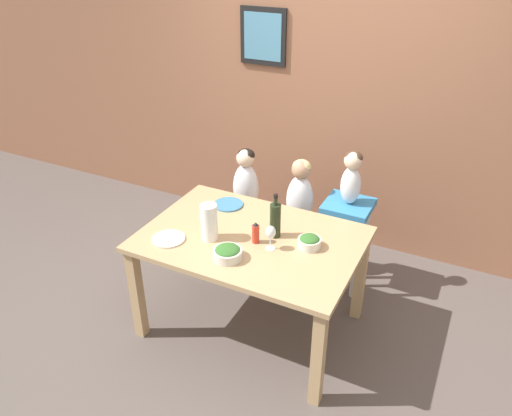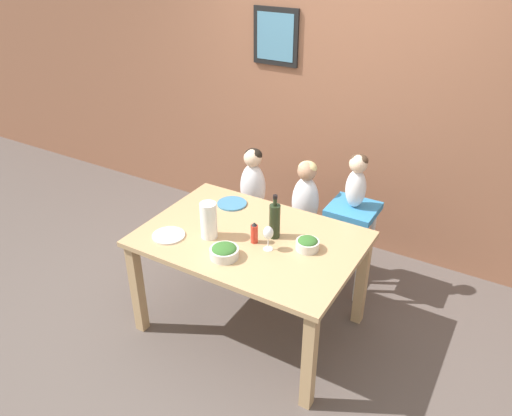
# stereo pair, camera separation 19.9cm
# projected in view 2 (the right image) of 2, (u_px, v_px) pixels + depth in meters

# --- Properties ---
(ground_plane) EXTENTS (14.00, 14.00, 0.00)m
(ground_plane) POSITION_uv_depth(u_px,v_px,m) (251.00, 323.00, 3.62)
(ground_plane) COLOR #564C47
(wall_back) EXTENTS (10.00, 0.09, 2.70)m
(wall_back) POSITION_uv_depth(u_px,v_px,m) (342.00, 91.00, 4.02)
(wall_back) COLOR #8E5B42
(wall_back) RESTS_ON ground_plane
(dining_table) EXTENTS (1.41, 0.98, 0.75)m
(dining_table) POSITION_uv_depth(u_px,v_px,m) (250.00, 250.00, 3.30)
(dining_table) COLOR tan
(dining_table) RESTS_ON ground_plane
(chair_far_left) EXTENTS (0.41, 0.40, 0.45)m
(chair_far_left) POSITION_uv_depth(u_px,v_px,m) (253.00, 217.00, 4.18)
(chair_far_left) COLOR silver
(chair_far_left) RESTS_ON ground_plane
(chair_far_center) EXTENTS (0.41, 0.40, 0.45)m
(chair_far_center) POSITION_uv_depth(u_px,v_px,m) (304.00, 233.00, 3.97)
(chair_far_center) COLOR silver
(chair_far_center) RESTS_ON ground_plane
(chair_right_highchair) EXTENTS (0.35, 0.34, 0.73)m
(chair_right_highchair) POSITION_uv_depth(u_px,v_px,m) (352.00, 225.00, 3.71)
(chair_right_highchair) COLOR silver
(chair_right_highchair) RESTS_ON ground_plane
(person_child_left) EXTENTS (0.21, 0.19, 0.54)m
(person_child_left) POSITION_uv_depth(u_px,v_px,m) (253.00, 181.00, 4.01)
(person_child_left) COLOR silver
(person_child_left) RESTS_ON chair_far_left
(person_child_center) EXTENTS (0.21, 0.19, 0.54)m
(person_child_center) POSITION_uv_depth(u_px,v_px,m) (306.00, 195.00, 3.81)
(person_child_center) COLOR silver
(person_child_center) RESTS_ON chair_far_center
(person_baby_right) EXTENTS (0.15, 0.13, 0.41)m
(person_baby_right) POSITION_uv_depth(u_px,v_px,m) (357.00, 178.00, 3.52)
(person_baby_right) COLOR silver
(person_baby_right) RESTS_ON chair_right_highchair
(wine_bottle) EXTENTS (0.07, 0.07, 0.31)m
(wine_bottle) POSITION_uv_depth(u_px,v_px,m) (275.00, 220.00, 3.19)
(wine_bottle) COLOR #232D19
(wine_bottle) RESTS_ON dining_table
(paper_towel_roll) EXTENTS (0.11, 0.11, 0.25)m
(paper_towel_roll) POSITION_uv_depth(u_px,v_px,m) (209.00, 220.00, 3.19)
(paper_towel_roll) COLOR white
(paper_towel_roll) RESTS_ON dining_table
(wine_glass_near) EXTENTS (0.06, 0.06, 0.17)m
(wine_glass_near) POSITION_uv_depth(u_px,v_px,m) (268.00, 233.00, 3.06)
(wine_glass_near) COLOR white
(wine_glass_near) RESTS_ON dining_table
(salad_bowl_large) EXTENTS (0.18, 0.18, 0.08)m
(salad_bowl_large) POSITION_uv_depth(u_px,v_px,m) (224.00, 251.00, 3.03)
(salad_bowl_large) COLOR silver
(salad_bowl_large) RESTS_ON dining_table
(salad_bowl_small) EXTENTS (0.15, 0.15, 0.08)m
(salad_bowl_small) POSITION_uv_depth(u_px,v_px,m) (307.00, 244.00, 3.10)
(salad_bowl_small) COLOR silver
(salad_bowl_small) RESTS_ON dining_table
(dinner_plate_front_left) EXTENTS (0.21, 0.21, 0.01)m
(dinner_plate_front_left) POSITION_uv_depth(u_px,v_px,m) (169.00, 235.00, 3.25)
(dinner_plate_front_left) COLOR silver
(dinner_plate_front_left) RESTS_ON dining_table
(dinner_plate_back_left) EXTENTS (0.21, 0.21, 0.01)m
(dinner_plate_back_left) POSITION_uv_depth(u_px,v_px,m) (232.00, 204.00, 3.62)
(dinner_plate_back_left) COLOR teal
(dinner_plate_back_left) RESTS_ON dining_table
(condiment_bottle_hot_sauce) EXTENTS (0.05, 0.05, 0.15)m
(condiment_bottle_hot_sauce) POSITION_uv_depth(u_px,v_px,m) (254.00, 233.00, 3.16)
(condiment_bottle_hot_sauce) COLOR red
(condiment_bottle_hot_sauce) RESTS_ON dining_table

